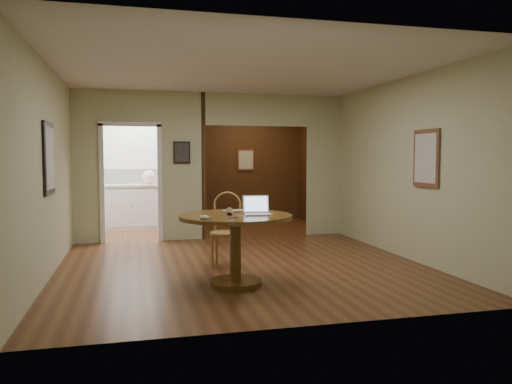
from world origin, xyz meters
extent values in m
plane|color=#4D2A16|center=(0.00, 0.00, 0.00)|extent=(5.00, 5.00, 0.00)
plane|color=silver|center=(0.00, 0.00, 2.70)|extent=(5.00, 5.00, 0.00)
plane|color=#C1BF95|center=(0.00, -2.50, 1.35)|extent=(5.00, 0.00, 5.00)
plane|color=#C1BF95|center=(-2.50, 0.00, 1.35)|extent=(0.00, 5.00, 5.00)
plane|color=#C1BF95|center=(2.50, 0.00, 1.35)|extent=(0.00, 5.00, 5.00)
cube|color=#C1BF95|center=(-2.25, 2.50, 1.35)|extent=(0.50, 2.70, 0.04)
cube|color=#C1BF95|center=(-0.60, 2.50, 1.35)|extent=(0.80, 2.70, 0.04)
cube|color=#C1BF95|center=(2.15, 2.50, 1.35)|extent=(0.70, 2.70, 0.04)
plane|color=white|center=(-1.35, 4.50, 1.35)|extent=(2.70, 0.00, 2.70)
plane|color=#351D0F|center=(1.15, 5.00, 1.35)|extent=(2.70, 0.00, 2.70)
cube|color=#351D0F|center=(-0.20, 3.75, 1.35)|extent=(0.08, 2.50, 2.70)
cube|color=black|center=(-2.48, 0.00, 1.50)|extent=(0.03, 0.70, 0.90)
cube|color=brown|center=(2.48, -0.50, 1.50)|extent=(0.03, 0.60, 0.80)
cube|color=black|center=(-0.60, 2.48, 1.60)|extent=(0.30, 0.03, 0.40)
cube|color=white|center=(1.15, 4.98, 1.45)|extent=(0.40, 0.03, 0.50)
cube|color=white|center=(-1.35, 4.49, 1.10)|extent=(2.00, 0.02, 0.32)
cylinder|color=brown|center=(-0.30, -0.91, 0.03)|extent=(0.62, 0.62, 0.06)
cylinder|color=brown|center=(-0.30, -0.91, 0.41)|extent=(0.13, 0.13, 0.73)
cylinder|color=brown|center=(-0.30, -0.91, 0.81)|extent=(1.34, 1.34, 0.04)
cylinder|color=#AD863D|center=(-0.24, 0.07, 0.47)|extent=(0.56, 0.56, 0.03)
cylinder|color=#AD863D|center=(-0.44, -0.02, 0.23)|extent=(0.03, 0.03, 0.47)
cylinder|color=#AD863D|center=(-0.15, -0.13, 0.23)|extent=(0.03, 0.03, 0.47)
cylinder|color=#AD863D|center=(-0.33, 0.27, 0.23)|extent=(0.03, 0.03, 0.47)
cylinder|color=#AD863D|center=(-0.04, 0.17, 0.23)|extent=(0.03, 0.03, 0.47)
cylinder|color=#AD863D|center=(-0.35, 0.28, 0.67)|extent=(0.03, 0.03, 0.37)
cylinder|color=#AD863D|center=(-0.02, 0.16, 0.67)|extent=(0.03, 0.03, 0.37)
torus|color=#AD863D|center=(-0.18, 0.23, 0.83)|extent=(0.39, 0.17, 0.40)
cube|color=silver|center=(-0.04, -0.99, 0.84)|extent=(0.34, 0.26, 0.02)
cube|color=silver|center=(-0.04, -1.02, 0.85)|extent=(0.28, 0.15, 0.00)
cube|color=silver|center=(-0.04, -0.86, 0.96)|extent=(0.32, 0.09, 0.21)
cube|color=#7F8AA1|center=(-0.04, -0.87, 0.96)|extent=(0.28, 0.07, 0.17)
imported|color=silver|center=(-0.23, -0.66, 0.85)|extent=(0.34, 0.23, 0.03)
ellipsoid|color=silver|center=(-0.72, -1.27, 0.86)|extent=(0.13, 0.10, 0.05)
cylinder|color=#0B1250|center=(-0.38, -1.23, 0.84)|extent=(0.12, 0.08, 0.01)
cube|color=white|center=(-1.35, 4.20, 0.45)|extent=(2.00, 0.55, 0.90)
cube|color=silver|center=(-1.35, 4.20, 0.92)|extent=(2.06, 0.60, 0.04)
sphere|color=#B20C0C|center=(-1.50, 3.91, 0.50)|extent=(0.03, 0.03, 0.03)
sphere|color=#B20C0C|center=(-0.50, 3.91, 0.50)|extent=(0.03, 0.03, 0.03)
ellipsoid|color=beige|center=(-1.13, 4.20, 1.09)|extent=(0.32, 0.29, 0.29)
camera|label=1|loc=(-1.46, -6.64, 1.51)|focal=35.00mm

